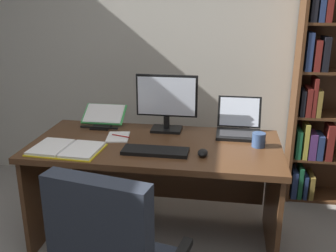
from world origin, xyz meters
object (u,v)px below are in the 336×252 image
object	(u,v)px
reading_stand_with_book	(104,116)
keyboard	(155,151)
notepad	(118,137)
open_binder	(67,149)
desk	(158,166)
computer_mouse	(203,153)
pen	(121,136)
laptop	(239,127)
monitor	(167,103)
coffee_mug	(259,140)

from	to	relation	value
reading_stand_with_book	keyboard	bearing A→B (deg)	-44.69
notepad	open_binder	bearing A→B (deg)	-132.18
desk	computer_mouse	world-z (taller)	computer_mouse
desk	computer_mouse	size ratio (longest dim) A/B	16.14
notepad	pen	xyz separation A→B (m)	(0.02, 0.00, 0.01)
keyboard	reading_stand_with_book	xyz separation A→B (m)	(-0.50, 0.49, 0.06)
laptop	notepad	distance (m)	0.87
keyboard	computer_mouse	size ratio (longest dim) A/B	4.04
monitor	open_binder	xyz separation A→B (m)	(-0.57, -0.50, -0.20)
desk	reading_stand_with_book	world-z (taller)	reading_stand_with_book
computer_mouse	open_binder	world-z (taller)	computer_mouse
keyboard	pen	world-z (taller)	keyboard
computer_mouse	keyboard	bearing A→B (deg)	180.00
desk	keyboard	bearing A→B (deg)	-82.52
laptop	desk	bearing A→B (deg)	-160.02
monitor	pen	xyz separation A→B (m)	(-0.29, -0.21, -0.19)
computer_mouse	reading_stand_with_book	size ratio (longest dim) A/B	0.32
pen	coffee_mug	bearing A→B (deg)	-1.25
keyboard	coffee_mug	distance (m)	0.69
reading_stand_with_book	pen	distance (m)	0.33
keyboard	pen	bearing A→B (deg)	141.11
notepad	laptop	bearing A→B (deg)	14.62
computer_mouse	notepad	distance (m)	0.66
laptop	keyboard	bearing A→B (deg)	-139.18
desk	laptop	distance (m)	0.65
laptop	notepad	world-z (taller)	laptop
keyboard	reading_stand_with_book	distance (m)	0.70
reading_stand_with_book	pen	xyz separation A→B (m)	(0.21, -0.26, -0.06)
keyboard	notepad	size ratio (longest dim) A/B	2.00
reading_stand_with_book	laptop	bearing A→B (deg)	-2.17
monitor	computer_mouse	size ratio (longest dim) A/B	4.30
monitor	reading_stand_with_book	bearing A→B (deg)	174.60
monitor	coffee_mug	xyz separation A→B (m)	(0.65, -0.23, -0.16)
notepad	reading_stand_with_book	bearing A→B (deg)	125.89
desk	open_binder	xyz separation A→B (m)	(-0.54, -0.30, 0.21)
computer_mouse	notepad	world-z (taller)	computer_mouse
monitor	notepad	bearing A→B (deg)	-146.03
monitor	computer_mouse	distance (m)	0.57
monitor	coffee_mug	size ratio (longest dim) A/B	4.73
open_binder	coffee_mug	world-z (taller)	coffee_mug
monitor	computer_mouse	bearing A→B (deg)	-56.08
monitor	notepad	world-z (taller)	monitor
notepad	coffee_mug	bearing A→B (deg)	-1.22
keyboard	computer_mouse	world-z (taller)	computer_mouse
laptop	reading_stand_with_book	size ratio (longest dim) A/B	1.00
laptop	computer_mouse	size ratio (longest dim) A/B	3.08
notepad	monitor	bearing A→B (deg)	33.97
desk	keyboard	xyz separation A→B (m)	(0.03, -0.25, 0.21)
reading_stand_with_book	open_binder	bearing A→B (deg)	-97.61
notepad	desk	bearing A→B (deg)	3.16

